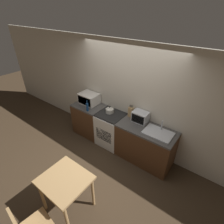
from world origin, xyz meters
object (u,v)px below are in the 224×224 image
object	(u,v)px
stove_range	(111,129)
toaster_oven	(140,117)
bottle	(87,107)
dining_table	(65,184)
kettle	(110,110)
microwave	(89,98)

from	to	relation	value
stove_range	toaster_oven	size ratio (longest dim) A/B	2.58
bottle	dining_table	size ratio (longest dim) A/B	0.37
kettle	microwave	xyz separation A→B (m)	(-0.74, 0.05, 0.07)
kettle	microwave	world-z (taller)	microwave
kettle	dining_table	size ratio (longest dim) A/B	0.26
stove_range	microwave	bearing A→B (deg)	173.38
stove_range	kettle	size ratio (longest dim) A/B	4.47
microwave	toaster_oven	bearing A→B (deg)	2.36
kettle	toaster_oven	xyz separation A→B (m)	(0.80, 0.11, 0.05)
bottle	toaster_oven	distance (m)	1.35
microwave	kettle	bearing A→B (deg)	-3.67
stove_range	microwave	world-z (taller)	microwave
microwave	toaster_oven	size ratio (longest dim) A/B	1.46
toaster_oven	dining_table	xyz separation A→B (m)	(-0.24, -2.02, -0.37)
stove_range	kettle	xyz separation A→B (m)	(-0.08, 0.05, 0.52)
toaster_oven	dining_table	size ratio (longest dim) A/B	0.45
stove_range	toaster_oven	xyz separation A→B (m)	(0.72, 0.16, 0.58)
microwave	bottle	world-z (taller)	bottle
microwave	toaster_oven	xyz separation A→B (m)	(1.54, 0.06, -0.01)
bottle	microwave	bearing A→B (deg)	127.45
bottle	toaster_oven	size ratio (longest dim) A/B	0.82
bottle	toaster_oven	bearing A→B (deg)	16.64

